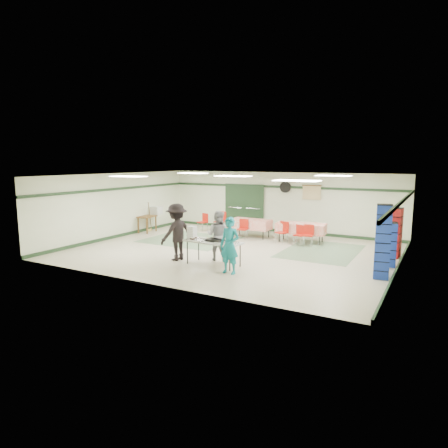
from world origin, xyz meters
The scene contains 42 objects.
floor centered at (0.00, 0.00, 0.00)m, with size 11.00×11.00×0.00m, color #BCB397.
ceiling centered at (0.00, 0.00, 2.70)m, with size 11.00×11.00×0.00m, color white.
wall_back centered at (0.00, 4.50, 1.35)m, with size 11.00×11.00×0.00m, color silver.
wall_front centered at (0.00, -4.50, 1.35)m, with size 11.00×11.00×0.00m, color silver.
wall_left centered at (-5.50, 0.00, 1.35)m, with size 9.00×9.00×0.00m, color silver.
wall_right centered at (5.50, 0.00, 1.35)m, with size 9.00×9.00×0.00m, color silver.
trim_back centered at (0.00, 4.47, 2.05)m, with size 11.00×0.06×0.10m, color #1D361E.
baseboard_back centered at (0.00, 4.47, 0.06)m, with size 11.00×0.06×0.12m, color #1D361E.
trim_left centered at (-5.47, 0.00, 2.05)m, with size 9.00×0.06×0.10m, color #1D361E.
baseboard_left centered at (-5.47, 0.00, 0.06)m, with size 9.00×0.06×0.12m, color #1D361E.
trim_right centered at (5.47, 0.00, 2.05)m, with size 9.00×0.06×0.10m, color #1D361E.
baseboard_right centered at (5.47, 0.00, 0.06)m, with size 9.00×0.06×0.12m, color #1D361E.
green_patch_a centered at (-2.50, 1.00, 0.00)m, with size 3.50×3.00×0.01m, color gray.
green_patch_b centered at (2.80, 1.50, 0.00)m, with size 2.50×3.50×0.01m, color gray.
double_door_left centered at (-2.20, 4.44, 1.05)m, with size 0.90×0.06×2.10m, color gray.
double_door_right centered at (-1.25, 4.44, 1.05)m, with size 0.90×0.06×2.10m, color gray.
door_frame centered at (-1.73, 4.42, 1.05)m, with size 2.00×0.03×2.15m, color #1D361E.
wall_fan centered at (0.30, 4.44, 2.05)m, with size 0.50×0.50×0.10m, color black.
scroll_banner centered at (1.50, 4.44, 1.85)m, with size 0.80×0.02×0.60m, color #D0B882.
serving_table centered at (0.39, -2.05, 0.72)m, with size 1.87×0.87×0.76m.
sheet_tray_right centered at (0.92, -2.15, 0.77)m, with size 0.63×0.48×0.02m, color silver.
sheet_tray_mid centered at (0.34, -1.94, 0.77)m, with size 0.56×0.42×0.02m, color silver.
sheet_tray_left centered at (-0.18, -2.18, 0.77)m, with size 0.63×0.48×0.02m, color silver.
baking_pan centered at (0.45, -2.05, 0.80)m, with size 0.50×0.31×0.08m, color black.
foam_box_stack centered at (-0.43, -1.99, 0.96)m, with size 0.25×0.23×0.40m, color white.
volunteer_teal centered at (1.26, -2.60, 0.82)m, with size 0.60×0.39×1.64m, color #137886.
volunteer_grey centered at (0.20, -1.41, 0.81)m, with size 0.79×0.61×1.62m, color gray.
volunteer_dark centered at (-0.98, -2.05, 0.92)m, with size 1.20×0.69×1.85m, color black.
dining_table_a centered at (1.63, 2.72, 0.57)m, with size 1.96×1.01×0.77m.
dining_table_b centered at (-0.57, 2.72, 0.57)m, with size 1.71×0.79×0.77m.
chair_a centered at (1.77, 2.15, 0.47)m, with size 0.38×0.38×0.78m.
chair_b centered at (1.09, 2.15, 0.52)m, with size 0.50×0.50×0.86m.
chair_c centered at (2.12, 2.15, 0.50)m, with size 0.42×0.42×0.81m.
chair_d centered at (-0.65, 2.15, 0.51)m, with size 0.43×0.43×0.83m.
chair_loose_a centered at (-2.31, 3.21, 0.57)m, with size 0.44×0.44×0.93m.
chair_loose_b centered at (-3.09, 3.00, 0.50)m, with size 0.48×0.48×0.81m.
crate_stack_blue_a centered at (5.15, 0.45, 0.69)m, with size 0.42×0.42×1.37m, color #193B9B.
crate_stack_red centered at (5.15, 1.73, 0.84)m, with size 0.43×0.43×1.68m, color maroon.
crate_stack_blue_b centered at (5.15, -1.03, 1.03)m, with size 0.40×0.40×2.06m, color #193B9B.
printer_table centered at (-5.15, 1.46, 0.64)m, with size 0.66×0.93×0.74m.
office_printer centered at (-5.15, 2.14, 0.92)m, with size 0.45×0.40×0.36m, color #BBBCB7.
broom centered at (-5.23, 1.76, 0.69)m, with size 0.03×0.03×1.33m, color brown.
Camera 1 is at (6.52, -12.43, 3.22)m, focal length 32.00 mm.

